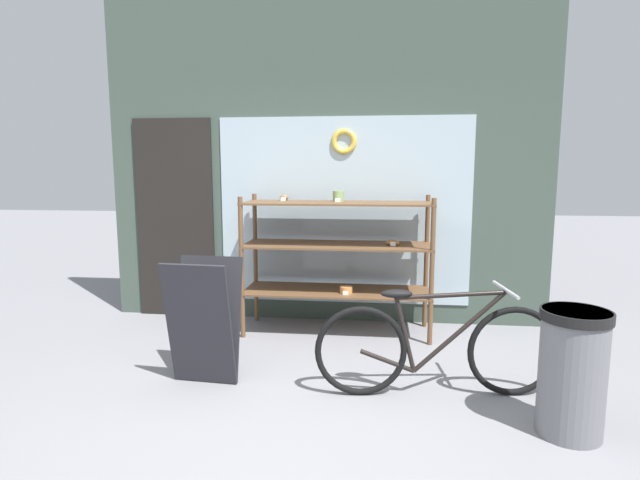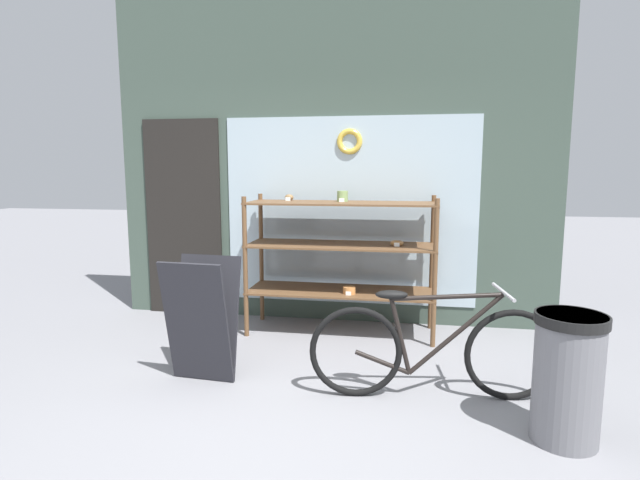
# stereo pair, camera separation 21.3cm
# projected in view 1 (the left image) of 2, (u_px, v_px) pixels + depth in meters

# --- Properties ---
(ground_plane) EXTENTS (30.00, 30.00, 0.00)m
(ground_plane) POSITION_uv_depth(u_px,v_px,m) (283.00, 434.00, 3.00)
(ground_plane) COLOR gray
(storefront_facade) EXTENTS (4.54, 0.13, 3.67)m
(storefront_facade) POSITION_uv_depth(u_px,v_px,m) (320.00, 150.00, 5.07)
(storefront_facade) COLOR #3D4C42
(storefront_facade) RESTS_ON ground_plane
(display_case) EXTENTS (1.78, 0.57, 1.37)m
(display_case) POSITION_uv_depth(u_px,v_px,m) (337.00, 249.00, 4.77)
(display_case) COLOR brown
(display_case) RESTS_ON ground_plane
(bicycle) EXTENTS (1.70, 0.46, 0.78)m
(bicycle) POSITION_uv_depth(u_px,v_px,m) (436.00, 348.00, 3.47)
(bicycle) COLOR black
(bicycle) RESTS_ON ground_plane
(sandwich_board) EXTENTS (0.52, 0.42, 0.92)m
(sandwich_board) POSITION_uv_depth(u_px,v_px,m) (204.00, 321.00, 3.67)
(sandwich_board) COLOR #232328
(sandwich_board) RESTS_ON ground_plane
(trash_bin) EXTENTS (0.40, 0.40, 0.77)m
(trash_bin) POSITION_uv_depth(u_px,v_px,m) (572.00, 368.00, 2.94)
(trash_bin) COLOR slate
(trash_bin) RESTS_ON ground_plane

